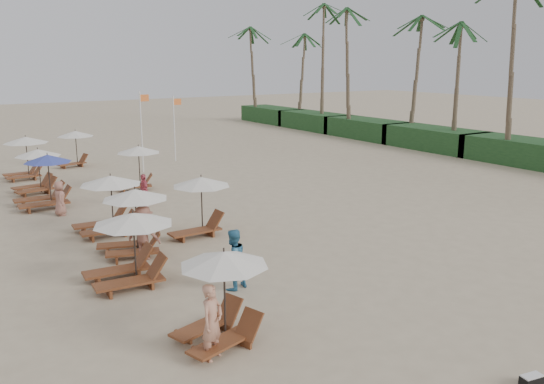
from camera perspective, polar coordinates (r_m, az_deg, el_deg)
ground at (r=19.63m, az=4.43°, el=-6.49°), size 160.00×160.00×0.00m
shrub_hedge at (r=44.61m, az=15.96°, el=5.15°), size 3.20×53.00×1.60m
palm_row at (r=44.89m, az=15.74°, el=16.89°), size 7.00×52.00×12.30m
lounger_station_0 at (r=13.63m, az=-5.46°, el=-10.24°), size 2.39×2.13×2.23m
lounger_station_1 at (r=17.52m, az=-14.29°, el=-5.50°), size 2.71×2.40×2.16m
lounger_station_2 at (r=20.07m, az=-13.90°, el=-2.74°), size 2.50×2.26×2.28m
lounger_station_3 at (r=22.78m, az=-16.25°, el=-1.23°), size 2.67×2.35×2.25m
lounger_station_4 at (r=27.85m, az=-21.92°, el=0.66°), size 2.66×2.10×2.39m
lounger_station_5 at (r=31.02m, az=-22.59°, el=2.02°), size 2.53×2.25×2.20m
lounger_station_6 at (r=34.86m, az=-23.56°, el=3.32°), size 2.57×2.43×2.37m
inland_station_0 at (r=21.73m, az=-7.36°, el=-0.89°), size 2.71×2.24×2.22m
inland_station_1 at (r=30.16m, az=-13.34°, el=3.03°), size 2.56×2.24×2.22m
inland_station_2 at (r=37.83m, az=-19.16°, el=4.66°), size 2.53×2.24×2.22m
beachgoer_near at (r=13.06m, az=-6.01°, el=-12.76°), size 0.77×0.68×1.76m
beachgoer_mid_a at (r=16.69m, az=-3.92°, el=-6.75°), size 1.02×0.89×1.81m
beachgoer_mid_b at (r=19.57m, az=-12.70°, el=-4.00°), size 1.27×1.35×1.84m
beachgoer_far_a at (r=26.72m, az=-12.67°, el=0.19°), size 0.40×0.89×1.50m
beachgoer_far_b at (r=26.17m, az=-20.43°, el=-0.59°), size 0.60×0.81×1.50m
duffel_bag at (r=13.43m, az=24.49°, el=-16.79°), size 0.51×0.31×0.26m
flag_pole_near at (r=34.76m, az=-12.87°, el=6.27°), size 0.59×0.08×4.77m
flag_pole_far at (r=38.12m, az=-9.69°, el=6.60°), size 0.60×0.08×4.29m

